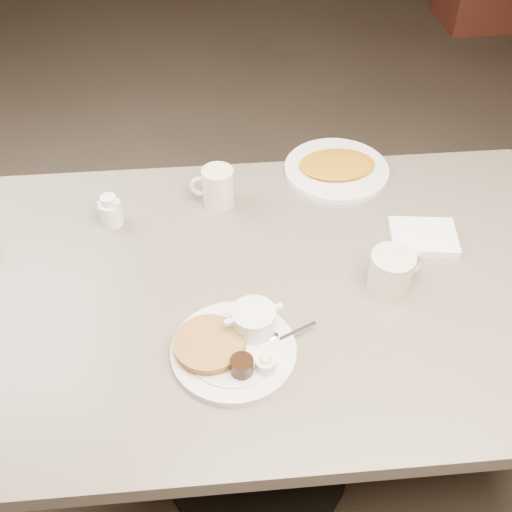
{
  "coord_description": "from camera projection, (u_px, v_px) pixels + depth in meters",
  "views": [
    {
      "loc": [
        -0.09,
        -0.95,
        1.77
      ],
      "look_at": [
        0.0,
        0.02,
        0.82
      ],
      "focal_mm": 44.64,
      "sensor_mm": 36.0,
      "label": 1
    }
  ],
  "objects": [
    {
      "name": "diner_table",
      "position": [
        257.0,
        334.0,
        1.52
      ],
      "size": [
        1.5,
        0.9,
        0.75
      ],
      "color": "slate",
      "rests_on": "ground"
    },
    {
      "name": "main_plate",
      "position": [
        234.0,
        343.0,
        1.26
      ],
      "size": [
        0.33,
        0.31,
        0.07
      ],
      "color": "silver",
      "rests_on": "diner_table"
    },
    {
      "name": "coffee_mug_near",
      "position": [
        392.0,
        271.0,
        1.36
      ],
      "size": [
        0.15,
        0.12,
        0.09
      ],
      "color": "beige",
      "rests_on": "diner_table"
    },
    {
      "name": "napkin",
      "position": [
        423.0,
        237.0,
        1.5
      ],
      "size": [
        0.17,
        0.14,
        0.02
      ],
      "color": "white",
      "rests_on": "diner_table"
    },
    {
      "name": "coffee_mug_far",
      "position": [
        217.0,
        187.0,
        1.56
      ],
      "size": [
        0.12,
        0.09,
        0.1
      ],
      "color": "white",
      "rests_on": "diner_table"
    },
    {
      "name": "creamer_right",
      "position": [
        110.0,
        211.0,
        1.52
      ],
      "size": [
        0.07,
        0.06,
        0.08
      ],
      "color": "white",
      "rests_on": "diner_table"
    },
    {
      "name": "hash_plate",
      "position": [
        337.0,
        168.0,
        1.68
      ],
      "size": [
        0.28,
        0.28,
        0.04
      ],
      "color": "white",
      "rests_on": "diner_table"
    }
  ]
}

